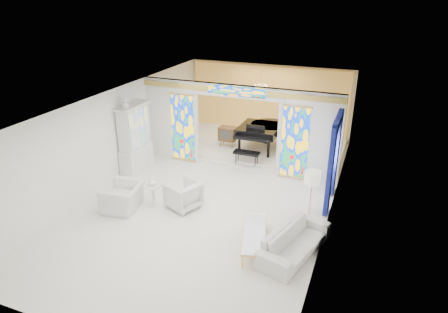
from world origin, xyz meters
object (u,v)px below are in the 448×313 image
at_px(armchair_left, 123,197).
at_px(sofa, 295,241).
at_px(china_cabinet, 135,139).
at_px(coffee_table, 254,234).
at_px(grand_piano, 264,130).
at_px(tv_console, 228,134).
at_px(armchair_right, 183,195).

relative_size(armchair_left, sofa, 0.52).
xyz_separation_m(china_cabinet, sofa, (6.17, -2.71, -0.84)).
bearing_deg(china_cabinet, coffee_table, -28.60).
xyz_separation_m(grand_piano, tv_console, (-1.38, -0.26, -0.27)).
relative_size(armchair_right, grand_piano, 0.32).
distance_m(grand_piano, tv_console, 1.43).
bearing_deg(coffee_table, armchair_left, 174.38).
xyz_separation_m(armchair_left, armchair_right, (1.58, 0.69, 0.02)).
bearing_deg(grand_piano, tv_console, -169.51).
xyz_separation_m(china_cabinet, coffee_table, (5.19, -2.83, -0.79)).
bearing_deg(grand_piano, coffee_table, -75.82).
xyz_separation_m(sofa, grand_piano, (-2.49, 5.87, 0.61)).
xyz_separation_m(armchair_right, grand_piano, (0.99, 4.89, 0.54)).
xyz_separation_m(china_cabinet, tv_console, (2.29, 2.90, -0.49)).
height_order(armchair_right, tv_console, tv_console).
relative_size(sofa, coffee_table, 1.17).
distance_m(armchair_left, coffee_table, 4.10).
relative_size(armchair_left, tv_console, 1.52).
height_order(armchair_left, coffee_table, armchair_left).
distance_m(coffee_table, tv_console, 6.42).
height_order(china_cabinet, armchair_right, china_cabinet).
height_order(sofa, grand_piano, grand_piano).
height_order(coffee_table, tv_console, tv_console).
distance_m(armchair_left, armchair_right, 1.72).
relative_size(sofa, grand_piano, 0.80).
xyz_separation_m(armchair_right, coffee_table, (2.50, -1.10, -0.03)).
distance_m(armchair_left, grand_piano, 6.17).
bearing_deg(grand_piano, armchair_right, -101.47).
xyz_separation_m(china_cabinet, armchair_left, (1.11, -2.43, -0.79)).
bearing_deg(coffee_table, china_cabinet, 151.40).
xyz_separation_m(armchair_left, sofa, (5.06, -0.29, -0.05)).
height_order(armchair_left, armchair_right, armchair_right).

